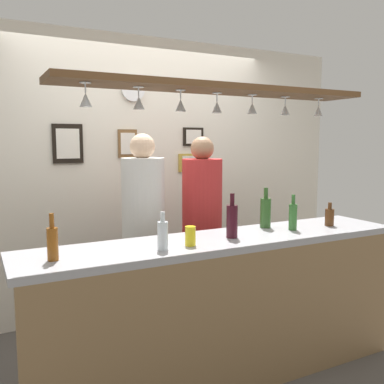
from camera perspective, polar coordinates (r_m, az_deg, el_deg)
ground_plane at (r=3.50m, az=0.80°, el=-20.90°), size 8.00×8.00×0.00m
back_wall at (r=4.12m, az=-6.41°, el=2.20°), size 4.40×0.06×2.60m
bar_counter at (r=2.83m, az=5.75°, el=-13.01°), size 2.70×0.55×0.99m
overhead_glass_rack at (r=2.86m, az=3.79°, el=13.70°), size 2.20×0.36×0.04m
hanging_wineglass_far_left at (r=2.45m, az=-14.11°, el=12.03°), size 0.07×0.07×0.13m
hanging_wineglass_left at (r=2.59m, az=-7.17°, el=11.89°), size 0.07×0.07×0.13m
hanging_wineglass_center_left at (r=2.73m, az=-1.55°, el=11.68°), size 0.07×0.07×0.13m
hanging_wineglass_center at (r=2.89m, az=3.37°, el=11.40°), size 0.07×0.07×0.13m
hanging_wineglass_center_right at (r=3.02m, az=8.08°, el=11.15°), size 0.07×0.07×0.13m
hanging_wineglass_right at (r=3.20m, az=12.40°, el=10.81°), size 0.07×0.07×0.13m
hanging_wineglass_far_right at (r=3.39m, az=16.62°, el=10.46°), size 0.07×0.07×0.13m
person_left_white_patterned_shirt at (r=3.40m, az=-6.55°, el=-3.54°), size 0.34×0.34×1.69m
person_right_red_shirt at (r=3.62m, az=1.36°, el=-3.08°), size 0.34×0.34×1.67m
bottle_champagne_green at (r=3.22m, az=9.86°, el=-2.66°), size 0.08×0.08×0.30m
bottle_beer_green_import at (r=3.17m, az=13.41°, el=-3.15°), size 0.06×0.06×0.26m
bottle_wine_dark_red at (r=2.85m, az=5.40°, el=-3.80°), size 0.08×0.08×0.30m
bottle_soda_clear at (r=2.53m, az=-3.96°, el=-5.75°), size 0.06×0.06×0.23m
bottle_beer_amber_tall at (r=2.43m, az=-18.25°, el=-6.45°), size 0.06×0.06×0.26m
bottle_beer_brown_stubby at (r=3.41m, az=18.00°, el=-3.17°), size 0.07×0.07×0.18m
drink_can at (r=2.63m, az=-0.22°, el=-5.94°), size 0.07×0.07×0.12m
picture_frame_lower_pair at (r=4.27m, az=0.03°, el=3.97°), size 0.30×0.02×0.18m
picture_frame_upper_small at (r=4.27m, az=0.18°, el=7.45°), size 0.22×0.02×0.18m
picture_frame_crest at (r=4.00m, az=-8.65°, el=6.46°), size 0.18×0.02×0.26m
picture_frame_caricature at (r=3.86m, az=-16.36°, el=6.26°), size 0.26×0.02×0.34m
wall_clock at (r=4.04m, az=-7.94°, el=13.52°), size 0.22×0.03×0.22m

